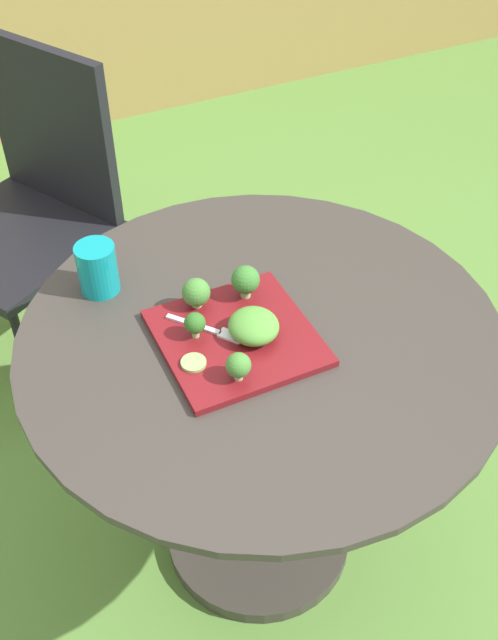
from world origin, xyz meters
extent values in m
plane|color=#568438|center=(0.00, 0.00, 0.00)|extent=(12.00, 12.00, 0.00)
cylinder|color=#38332D|center=(0.00, 0.00, 0.69)|extent=(0.90, 0.90, 0.02)
cylinder|color=#38332D|center=(0.00, 0.00, 0.36)|extent=(0.06, 0.06, 0.64)
cylinder|color=#38332D|center=(0.00, 0.00, 0.02)|extent=(0.44, 0.44, 0.04)
cube|color=black|center=(-0.32, 0.86, 0.43)|extent=(0.60, 0.60, 0.03)
cube|color=black|center=(-0.15, 0.96, 0.68)|extent=(0.24, 0.38, 0.45)
cylinder|color=black|center=(-0.39, 0.61, 0.22)|extent=(0.02, 0.02, 0.43)
cylinder|color=black|center=(-0.26, 1.10, 0.22)|extent=(0.02, 0.02, 0.43)
cylinder|color=black|center=(-0.08, 0.79, 0.22)|extent=(0.02, 0.02, 0.43)
cube|color=maroon|center=(-0.05, 0.00, 0.71)|extent=(0.27, 0.27, 0.01)
cylinder|color=#0F8C93|center=(-0.23, 0.24, 0.75)|extent=(0.08, 0.08, 0.10)
cylinder|color=#0D777D|center=(-0.23, 0.24, 0.74)|extent=(0.07, 0.07, 0.07)
cube|color=silver|center=(-0.11, 0.06, 0.72)|extent=(0.08, 0.09, 0.00)
cube|color=silver|center=(-0.06, 0.00, 0.72)|extent=(0.05, 0.05, 0.00)
ellipsoid|color=#519338|center=(-0.02, -0.01, 0.74)|extent=(0.09, 0.09, 0.05)
cylinder|color=#99B770|center=(0.01, 0.09, 0.72)|extent=(0.02, 0.02, 0.02)
sphere|color=#38752D|center=(0.01, 0.09, 0.76)|extent=(0.05, 0.05, 0.05)
cylinder|color=#99B770|center=(-0.09, -0.10, 0.72)|extent=(0.02, 0.02, 0.01)
sphere|color=#427F33|center=(-0.09, -0.10, 0.75)|extent=(0.04, 0.04, 0.04)
cylinder|color=#99B770|center=(-0.12, 0.03, 0.72)|extent=(0.01, 0.01, 0.02)
sphere|color=#2D6623|center=(-0.12, 0.03, 0.75)|extent=(0.04, 0.04, 0.04)
cylinder|color=#99B770|center=(-0.08, 0.10, 0.72)|extent=(0.02, 0.02, 0.01)
sphere|color=#427F33|center=(-0.08, 0.10, 0.75)|extent=(0.05, 0.05, 0.05)
cylinder|color=#8EB766|center=(-0.15, -0.03, 0.72)|extent=(0.04, 0.04, 0.01)
camera|label=1|loc=(-0.44, -0.88, 1.66)|focal=42.32mm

